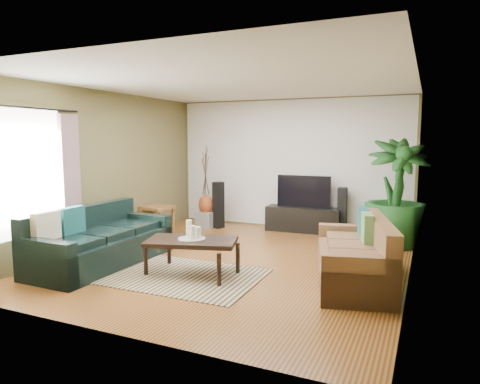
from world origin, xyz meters
The scene contains 27 objects.
floor centered at (0.00, 0.00, 0.00)m, with size 5.50×5.50×0.00m, color olive.
ceiling centered at (0.00, 0.00, 2.70)m, with size 5.50×5.50×0.00m, color white.
wall_back centered at (0.00, 2.75, 1.35)m, with size 5.00×5.00×0.00m, color brown.
wall_front centered at (0.00, -2.75, 1.35)m, with size 5.00×5.00×0.00m, color brown.
wall_left centered at (-2.50, 0.00, 1.35)m, with size 5.50×5.50×0.00m, color brown.
wall_right centered at (2.50, 0.00, 1.35)m, with size 5.50×5.50×0.00m, color brown.
backwall_panel centered at (0.00, 2.74, 1.35)m, with size 4.90×4.90×0.00m, color white.
window_pane centered at (-2.48, -1.60, 1.40)m, with size 1.80×1.80×0.00m, color white.
curtain_far centered at (-2.43, -0.85, 1.15)m, with size 0.08×0.35×2.20m, color gray.
curtain_rod centered at (-2.43, -1.60, 2.30)m, with size 0.03×0.03×1.90m, color black.
sofa_left centered at (-1.74, -0.97, 0.42)m, with size 2.26×0.97×0.85m, color black.
sofa_right centered at (1.83, -0.30, 0.42)m, with size 1.89×0.85×0.85m, color brown.
area_rug centered at (-0.36, -0.98, 0.01)m, with size 2.14×1.51×0.01m, color tan.
coffee_table centered at (-0.27, -0.84, 0.25)m, with size 1.21×0.66×0.50m, color black.
candle_tray centered at (-0.27, -0.84, 0.50)m, with size 0.38×0.38×0.02m, color #999994.
candle_tall centered at (-0.33, -0.81, 0.63)m, with size 0.08×0.08×0.24m, color white.
candle_mid centered at (-0.23, -0.88, 0.61)m, with size 0.08×0.08×0.19m, color #F2E3CC.
candle_short centered at (-0.20, -0.78, 0.59)m, with size 0.08×0.08×0.15m, color silver.
tv_stand centered at (0.39, 2.50, 0.25)m, with size 1.49×0.45×0.50m, color black.
television centered at (0.39, 2.50, 0.82)m, with size 1.09×0.06×0.65m, color black.
speaker_left centered at (-1.35, 2.11, 0.49)m, with size 0.18×0.20×0.98m, color black.
speaker_right centered at (1.16, 2.50, 0.47)m, with size 0.17×0.19×0.93m, color black.
potted_plant centered at (2.18, 1.98, 0.94)m, with size 1.06×1.06×1.89m, color #174619.
plant_pot centered at (2.18, 1.98, 0.14)m, with size 0.35×0.35×0.27m, color black.
pedestal centered at (-1.61, 2.03, 0.17)m, with size 0.34×0.34×0.34m, color gray.
vase centered at (-1.61, 2.03, 0.49)m, with size 0.31×0.31×0.43m, color maroon.
side_table centered at (-2.20, 1.11, 0.28)m, with size 0.53×0.53×0.56m, color brown.
Camera 1 is at (2.68, -5.84, 1.87)m, focal length 32.00 mm.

